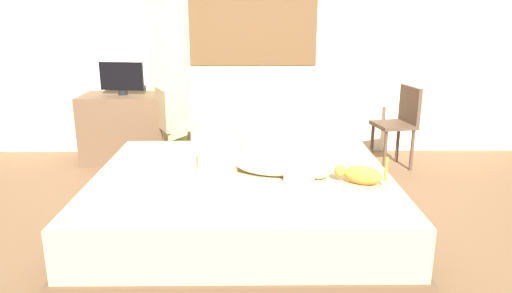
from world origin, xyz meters
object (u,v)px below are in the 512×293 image
object	(u,v)px
cat	(360,175)
chair_spare	(400,120)
desk	(125,128)
bed	(243,205)
cup	(159,89)
tv_monitor	(121,78)
chair_by_desk	(172,122)
person_lying	(258,158)

from	to	relation	value
cat	chair_spare	bearing A→B (deg)	65.45
desk	chair_spare	xyz separation A→B (m)	(2.95, -0.26, 0.14)
bed	cup	distance (m)	2.24
desk	chair_spare	world-z (taller)	chair_spare
cat	desk	xyz separation A→B (m)	(-2.13, 2.06, -0.17)
tv_monitor	chair_by_desk	bearing A→B (deg)	-29.45
cat	tv_monitor	distance (m)	2.99
cup	chair_by_desk	size ratio (longest dim) A/B	0.10
person_lying	cat	distance (m)	0.73
tv_monitor	chair_spare	xyz separation A→B (m)	(2.95, -0.26, -0.41)
person_lying	tv_monitor	world-z (taller)	tv_monitor
chair_spare	cup	bearing A→B (deg)	172.12
cat	chair_spare	size ratio (longest dim) A/B	0.39
desk	person_lying	bearing A→B (deg)	-51.98
person_lying	tv_monitor	xyz separation A→B (m)	(-1.44, 1.84, 0.33)
bed	tv_monitor	distance (m)	2.38
bed	desk	distance (m)	2.28
person_lying	cup	size ratio (longest dim) A/B	11.32
bed	chair_spare	world-z (taller)	chair_spare
cat	tv_monitor	xyz separation A→B (m)	(-2.13, 2.06, 0.38)
cup	chair_spare	distance (m)	2.61
person_lying	cup	world-z (taller)	cup
chair_by_desk	chair_spare	bearing A→B (deg)	1.70
person_lying	chair_by_desk	size ratio (longest dim) A/B	1.09
desk	chair_spare	bearing A→B (deg)	-4.95
bed	tv_monitor	bearing A→B (deg)	125.64
cup	chair_spare	size ratio (longest dim) A/B	0.10
cup	chair_spare	bearing A→B (deg)	-7.88
cup	desk	bearing A→B (deg)	-164.96
cat	desk	bearing A→B (deg)	135.87
person_lying	cat	bearing A→B (deg)	-18.02
cup	cat	bearing A→B (deg)	-51.03
tv_monitor	cup	world-z (taller)	tv_monitor
chair_by_desk	chair_spare	size ratio (longest dim) A/B	1.00
bed	desk	xyz separation A→B (m)	(-1.33, 1.85, 0.14)
person_lying	tv_monitor	bearing A→B (deg)	128.00
bed	person_lying	size ratio (longest dim) A/B	2.33
bed	person_lying	distance (m)	0.37
cat	cup	size ratio (longest dim) A/B	4.05
chair_spare	bed	bearing A→B (deg)	-135.50
chair_spare	person_lying	bearing A→B (deg)	-133.74
bed	cat	distance (m)	0.88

